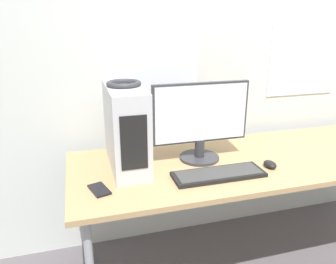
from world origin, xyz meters
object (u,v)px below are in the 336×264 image
object	(u,v)px
monitor_main	(201,120)
mouse	(270,164)
headphones	(124,83)
keyboard	(219,174)
cell_phone	(99,190)
pc_tower	(126,127)

from	to	relation	value
monitor_main	mouse	size ratio (longest dim) A/B	6.22
headphones	keyboard	world-z (taller)	headphones
cell_phone	pc_tower	bearing A→B (deg)	38.45
cell_phone	keyboard	bearing A→B (deg)	-18.17
headphones	cell_phone	size ratio (longest dim) A/B	1.21
headphones	cell_phone	xyz separation A→B (m)	(-0.17, -0.25, -0.45)
pc_tower	cell_phone	xyz separation A→B (m)	(-0.17, -0.25, -0.22)
keyboard	cell_phone	size ratio (longest dim) A/B	3.24
headphones	mouse	bearing A→B (deg)	-18.05
monitor_main	keyboard	distance (m)	0.33
pc_tower	mouse	distance (m)	0.81
pc_tower	monitor_main	world-z (taller)	monitor_main
mouse	cell_phone	world-z (taller)	mouse
monitor_main	keyboard	bearing A→B (deg)	-86.51
headphones	monitor_main	bearing A→B (deg)	-4.09
mouse	cell_phone	size ratio (longest dim) A/B	0.60
monitor_main	cell_phone	distance (m)	0.67
keyboard	headphones	bearing A→B (deg)	148.31
mouse	cell_phone	bearing A→B (deg)	-179.56
mouse	headphones	bearing A→B (deg)	161.95
pc_tower	cell_phone	bearing A→B (deg)	-124.86
monitor_main	keyboard	size ratio (longest dim) A/B	1.16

